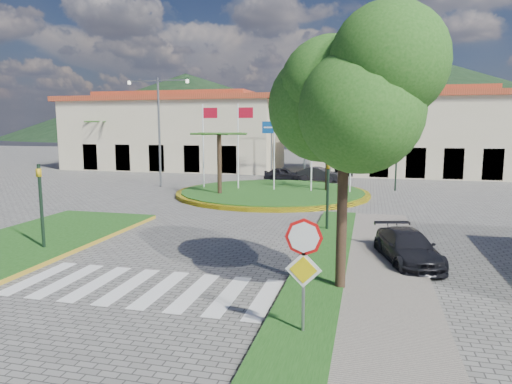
% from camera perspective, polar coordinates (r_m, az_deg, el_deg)
% --- Properties ---
extents(ground, '(160.00, 160.00, 0.00)m').
position_cam_1_polar(ground, '(10.55, -24.95, -18.05)').
color(ground, '#65625F').
rests_on(ground, ground).
extents(sidewalk_right, '(4.00, 28.00, 0.15)m').
position_cam_1_polar(sidewalk_right, '(10.28, 12.24, -17.69)').
color(sidewalk_right, gray).
rests_on(sidewalk_right, ground).
extents(verge_right, '(1.60, 28.00, 0.18)m').
position_cam_1_polar(verge_right, '(10.36, 5.28, -17.22)').
color(verge_right, '#1A4A15').
rests_on(verge_right, ground).
extents(median_left, '(5.00, 14.00, 0.18)m').
position_cam_1_polar(median_left, '(18.86, -29.00, -6.43)').
color(median_left, '#1A4A15').
rests_on(median_left, ground).
extents(crosswalk, '(8.00, 3.00, 0.01)m').
position_cam_1_polar(crosswalk, '(13.61, -14.16, -11.45)').
color(crosswalk, silver).
rests_on(crosswalk, ground).
extents(roundabout_island, '(12.70, 12.70, 6.00)m').
position_cam_1_polar(roundabout_island, '(30.21, 2.07, -0.04)').
color(roundabout_island, yellow).
rests_on(roundabout_island, ground).
extents(stop_sign, '(0.80, 0.11, 2.65)m').
position_cam_1_polar(stop_sign, '(9.70, 5.97, -8.25)').
color(stop_sign, slate).
rests_on(stop_sign, ground).
extents(deciduous_tree, '(3.60, 3.60, 6.80)m').
position_cam_1_polar(deciduous_tree, '(12.28, 11.07, 11.08)').
color(deciduous_tree, black).
rests_on(deciduous_tree, ground).
extents(traffic_light_left, '(0.15, 0.18, 3.20)m').
position_cam_1_polar(traffic_light_left, '(18.03, -25.30, -0.81)').
color(traffic_light_left, black).
rests_on(traffic_light_left, ground).
extents(traffic_light_right, '(0.15, 0.18, 3.20)m').
position_cam_1_polar(traffic_light_right, '(19.50, 8.96, 0.52)').
color(traffic_light_right, black).
rests_on(traffic_light_right, ground).
extents(traffic_light_far, '(0.18, 0.15, 3.20)m').
position_cam_1_polar(traffic_light_far, '(33.40, 17.12, 3.45)').
color(traffic_light_far, black).
rests_on(traffic_light_far, ground).
extents(direction_sign_west, '(1.60, 0.14, 5.20)m').
position_cam_1_polar(direction_sign_west, '(39.10, 1.94, 6.80)').
color(direction_sign_west, slate).
rests_on(direction_sign_west, ground).
extents(direction_sign_east, '(1.60, 0.14, 5.20)m').
position_cam_1_polar(direction_sign_east, '(38.36, 9.31, 6.67)').
color(direction_sign_east, slate).
rests_on(direction_sign_east, ground).
extents(street_lamp_centre, '(4.80, 0.16, 8.00)m').
position_cam_1_polar(street_lamp_centre, '(37.61, 6.15, 8.17)').
color(street_lamp_centre, slate).
rests_on(street_lamp_centre, ground).
extents(street_lamp_west, '(4.80, 0.16, 8.00)m').
position_cam_1_polar(street_lamp_west, '(34.74, -12.02, 8.03)').
color(street_lamp_west, slate).
rests_on(street_lamp_west, ground).
extents(building_left, '(23.32, 9.54, 8.05)m').
position_cam_1_polar(building_left, '(49.54, -10.12, 7.42)').
color(building_left, beige).
rests_on(building_left, ground).
extents(building_right, '(19.08, 9.54, 8.05)m').
position_cam_1_polar(building_right, '(45.42, 18.98, 7.04)').
color(building_right, beige).
rests_on(building_right, ground).
extents(hill_far_west, '(140.00, 140.00, 22.00)m').
position_cam_1_polar(hill_far_west, '(159.58, -8.71, 10.52)').
color(hill_far_west, black).
rests_on(hill_far_west, ground).
extents(hill_far_mid, '(180.00, 180.00, 30.00)m').
position_cam_1_polar(hill_far_mid, '(167.81, 17.33, 11.50)').
color(hill_far_mid, black).
rests_on(hill_far_mid, ground).
extents(hill_near_back, '(110.00, 110.00, 16.00)m').
position_cam_1_polar(hill_near_back, '(138.24, 7.37, 9.66)').
color(hill_near_back, black).
rests_on(hill_near_back, ground).
extents(white_van, '(4.03, 2.22, 1.07)m').
position_cam_1_polar(white_van, '(46.48, -5.05, 3.31)').
color(white_van, white).
rests_on(white_van, ground).
extents(car_dark_a, '(3.43, 1.78, 1.11)m').
position_cam_1_polar(car_dark_a, '(38.10, 3.44, 2.27)').
color(car_dark_a, black).
rests_on(car_dark_a, ground).
extents(car_dark_b, '(3.74, 1.74, 1.19)m').
position_cam_1_polar(car_dark_b, '(37.67, 7.88, 2.19)').
color(car_dark_b, black).
rests_on(car_dark_b, ground).
extents(car_side_right, '(2.43, 4.02, 1.09)m').
position_cam_1_polar(car_side_right, '(16.04, 18.42, -6.59)').
color(car_side_right, black).
rests_on(car_side_right, ground).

